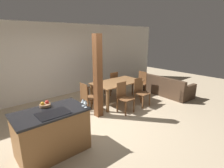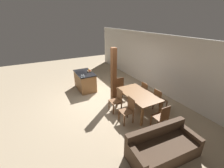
{
  "view_description": "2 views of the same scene",
  "coord_description": "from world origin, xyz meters",
  "px_view_note": "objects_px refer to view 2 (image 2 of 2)",
  "views": [
    {
      "loc": [
        -2.49,
        -3.32,
        2.26
      ],
      "look_at": [
        0.6,
        0.2,
        0.95
      ],
      "focal_mm": 28.0,
      "sensor_mm": 36.0,
      "label": 1
    },
    {
      "loc": [
        5.38,
        -2.34,
        3.35
      ],
      "look_at": [
        0.6,
        0.2,
        0.95
      ],
      "focal_mm": 24.0,
      "sensor_mm": 36.0,
      "label": 2
    }
  ],
  "objects_px": {
    "fruit_bowl": "(89,71)",
    "dining_table": "(138,96)",
    "dining_chair_near_right": "(128,110)",
    "dining_chair_far_right": "(159,100)",
    "wine_glass_near": "(82,75)",
    "dining_chair_near_left": "(117,100)",
    "dining_chair_foot_end": "(162,117)",
    "dining_chair_far_left": "(146,92)",
    "couch": "(162,148)",
    "kitchen_island": "(85,81)",
    "wine_glass_middle": "(84,75)",
    "dining_chair_head_end": "(121,88)",
    "timber_post": "(114,76)"
  },
  "relations": [
    {
      "from": "dining_chair_far_left",
      "to": "dining_chair_foot_end",
      "type": "height_order",
      "value": "same"
    },
    {
      "from": "wine_glass_middle",
      "to": "dining_chair_foot_end",
      "type": "relative_size",
      "value": 0.17
    },
    {
      "from": "fruit_bowl",
      "to": "dining_table",
      "type": "bearing_deg",
      "value": 17.95
    },
    {
      "from": "dining_chair_head_end",
      "to": "wine_glass_middle",
      "type": "bearing_deg",
      "value": 144.24
    },
    {
      "from": "timber_post",
      "to": "wine_glass_middle",
      "type": "bearing_deg",
      "value": -138.8
    },
    {
      "from": "dining_table",
      "to": "dining_chair_near_left",
      "type": "xyz_separation_m",
      "value": [
        -0.39,
        -0.71,
        -0.17
      ]
    },
    {
      "from": "dining_table",
      "to": "dining_chair_near_left",
      "type": "bearing_deg",
      "value": -118.45
    },
    {
      "from": "dining_chair_near_right",
      "to": "dining_chair_head_end",
      "type": "xyz_separation_m",
      "value": [
        -1.62,
        0.71,
        0.0
      ]
    },
    {
      "from": "wine_glass_middle",
      "to": "dining_chair_near_right",
      "type": "xyz_separation_m",
      "value": [
        2.62,
        0.68,
        -0.54
      ]
    },
    {
      "from": "dining_chair_near_right",
      "to": "timber_post",
      "type": "bearing_deg",
      "value": 170.04
    },
    {
      "from": "wine_glass_middle",
      "to": "dining_chair_foot_end",
      "type": "bearing_deg",
      "value": 21.87
    },
    {
      "from": "kitchen_island",
      "to": "dining_chair_near_right",
      "type": "bearing_deg",
      "value": 8.12
    },
    {
      "from": "wine_glass_near",
      "to": "dining_chair_near_right",
      "type": "relative_size",
      "value": 0.17
    },
    {
      "from": "dining_chair_near_right",
      "to": "timber_post",
      "type": "relative_size",
      "value": 0.39
    },
    {
      "from": "dining_chair_near_right",
      "to": "dining_chair_far_right",
      "type": "distance_m",
      "value": 1.42
    },
    {
      "from": "wine_glass_middle",
      "to": "couch",
      "type": "bearing_deg",
      "value": 9.09
    },
    {
      "from": "wine_glass_middle",
      "to": "dining_chair_head_end",
      "type": "distance_m",
      "value": 1.8
    },
    {
      "from": "dining_chair_far_right",
      "to": "dining_chair_foot_end",
      "type": "xyz_separation_m",
      "value": [
        0.85,
        -0.71,
        0.0
      ]
    },
    {
      "from": "dining_chair_near_right",
      "to": "couch",
      "type": "relative_size",
      "value": 0.48
    },
    {
      "from": "dining_chair_far_left",
      "to": "timber_post",
      "type": "distance_m",
      "value": 1.54
    },
    {
      "from": "kitchen_island",
      "to": "dining_chair_far_right",
      "type": "xyz_separation_m",
      "value": [
        3.21,
        1.88,
        0.03
      ]
    },
    {
      "from": "dining_chair_head_end",
      "to": "dining_chair_near_left",
      "type": "bearing_deg",
      "value": -130.04
    },
    {
      "from": "dining_chair_head_end",
      "to": "wine_glass_near",
      "type": "bearing_deg",
      "value": 145.99
    },
    {
      "from": "fruit_bowl",
      "to": "dining_chair_foot_end",
      "type": "relative_size",
      "value": 0.24
    },
    {
      "from": "fruit_bowl",
      "to": "dining_table",
      "type": "distance_m",
      "value": 2.97
    },
    {
      "from": "fruit_bowl",
      "to": "dining_chair_far_left",
      "type": "distance_m",
      "value": 2.95
    },
    {
      "from": "dining_table",
      "to": "dining_chair_far_left",
      "type": "distance_m",
      "value": 0.83
    },
    {
      "from": "wine_glass_near",
      "to": "couch",
      "type": "height_order",
      "value": "wine_glass_near"
    },
    {
      "from": "dining_chair_far_right",
      "to": "dining_chair_head_end",
      "type": "xyz_separation_m",
      "value": [
        -1.62,
        -0.71,
        0.0
      ]
    },
    {
      "from": "dining_chair_near_right",
      "to": "dining_chair_near_left",
      "type": "bearing_deg",
      "value": 180.0
    },
    {
      "from": "dining_chair_near_left",
      "to": "dining_chair_far_left",
      "type": "relative_size",
      "value": 1.0
    },
    {
      "from": "wine_glass_near",
      "to": "dining_chair_near_left",
      "type": "bearing_deg",
      "value": 22.7
    },
    {
      "from": "dining_chair_foot_end",
      "to": "dining_chair_near_left",
      "type": "bearing_deg",
      "value": -66.26
    },
    {
      "from": "couch",
      "to": "dining_chair_near_right",
      "type": "bearing_deg",
      "value": 94.13
    },
    {
      "from": "dining_chair_far_left",
      "to": "couch",
      "type": "height_order",
      "value": "dining_chair_far_left"
    },
    {
      "from": "dining_chair_head_end",
      "to": "dining_table",
      "type": "bearing_deg",
      "value": -90.0
    },
    {
      "from": "kitchen_island",
      "to": "dining_chair_near_left",
      "type": "distance_m",
      "value": 2.48
    },
    {
      "from": "kitchen_island",
      "to": "dining_chair_head_end",
      "type": "height_order",
      "value": "dining_chair_head_end"
    },
    {
      "from": "dining_chair_head_end",
      "to": "couch",
      "type": "relative_size",
      "value": 0.48
    },
    {
      "from": "dining_chair_near_right",
      "to": "dining_chair_far_right",
      "type": "height_order",
      "value": "same"
    },
    {
      "from": "timber_post",
      "to": "kitchen_island",
      "type": "bearing_deg",
      "value": -156.51
    },
    {
      "from": "wine_glass_near",
      "to": "wine_glass_middle",
      "type": "bearing_deg",
      "value": 90.0
    },
    {
      "from": "fruit_bowl",
      "to": "wine_glass_middle",
      "type": "distance_m",
      "value": 0.75
    },
    {
      "from": "wine_glass_near",
      "to": "dining_chair_head_end",
      "type": "relative_size",
      "value": 0.17
    },
    {
      "from": "dining_table",
      "to": "dining_chair_foot_end",
      "type": "relative_size",
      "value": 1.89
    },
    {
      "from": "dining_chair_foot_end",
      "to": "wine_glass_near",
      "type": "bearing_deg",
      "value": -66.81
    },
    {
      "from": "dining_chair_near_left",
      "to": "dining_chair_near_right",
      "type": "distance_m",
      "value": 0.77
    },
    {
      "from": "dining_chair_near_left",
      "to": "dining_chair_far_right",
      "type": "distance_m",
      "value": 1.62
    },
    {
      "from": "fruit_bowl",
      "to": "dining_chair_far_left",
      "type": "xyz_separation_m",
      "value": [
        2.42,
        1.62,
        -0.46
      ]
    },
    {
      "from": "wine_glass_middle",
      "to": "dining_chair_near_left",
      "type": "relative_size",
      "value": 0.17
    }
  ]
}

